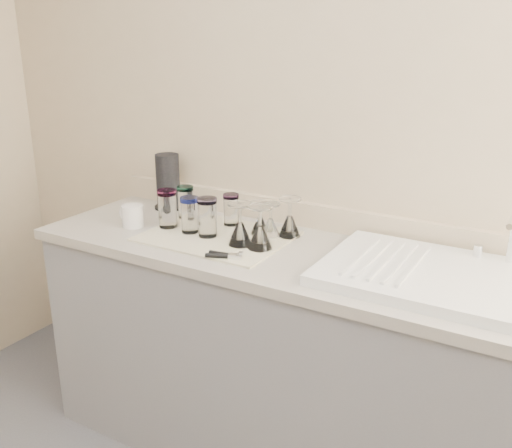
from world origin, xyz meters
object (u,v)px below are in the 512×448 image
Objects in this scene: tumbler_blue at (190,215)px; tumbler_lavender at (207,217)px; tumbler_purple at (231,209)px; white_mug at (132,216)px; goblet_back_left at (260,223)px; goblet_front_right at (260,234)px; goblet_extra at (270,225)px; goblet_back_right at (290,223)px; paper_towel_roll at (168,182)px; goblet_front_left at (240,231)px; tumbler_teal at (186,202)px; sink_unit at (452,279)px; can_opener at (225,255)px; tumbler_magenta at (167,208)px.

tumbler_lavender reaches higher than tumbler_blue.
tumbler_purple reaches higher than white_mug.
tumbler_purple is at bearing 166.49° from goblet_back_left.
goblet_extra is at bearing 103.56° from goblet_front_right.
tumbler_purple is at bearing 179.40° from goblet_back_right.
tumbler_lavender is at bearing -91.70° from tumbler_purple.
paper_towel_roll is (-0.59, 0.11, 0.07)m from goblet_extra.
goblet_front_left is (-0.11, -0.18, 0.00)m from goblet_back_right.
tumbler_teal is 1.05× the size of goblet_back_left.
sink_unit is at bearing -7.90° from tumbler_purple.
goblet_front_right is 0.14m from goblet_extra.
sink_unit is at bearing 14.63° from can_opener.
goblet_front_right is 0.16m from can_opener.
sink_unit is at bearing 4.02° from goblet_front_left.
sink_unit is at bearing 4.11° from goblet_front_right.
goblet_extra is 0.29m from can_opener.
sink_unit reaches higher than goblet_back_left.
tumbler_blue is at bearing -156.43° from goblet_back_right.
goblet_front_right is (0.46, -0.16, -0.01)m from tumbler_teal.
tumbler_magenta is 0.20m from tumbler_lavender.
goblet_front_right reaches higher than goblet_back_right.
tumbler_teal is 1.07× the size of white_mug.
goblet_back_right reaches higher than tumbler_purple.
tumbler_magenta is 0.95× the size of goblet_front_right.
goblet_front_left reaches higher than can_opener.
can_opener is at bearing -60.78° from tumbler_purple.
goblet_front_left is at bearing -4.67° from tumbler_blue.
sink_unit is at bearing 1.35° from tumbler_magenta.
tumbler_blue is at bearing 177.33° from goblet_front_right.
goblet_back_right reaches higher than tumbler_blue.
tumbler_teal reaches higher than goblet_back_left.
goblet_back_left is at bearing 88.53° from goblet_front_left.
tumbler_lavender is 0.94× the size of goblet_front_right.
tumbler_lavender is (-0.92, -0.03, 0.07)m from sink_unit.
tumbler_purple is at bearing 30.12° from white_mug.
goblet_extra is at bearing 71.12° from goblet_front_left.
tumbler_purple is 0.26m from tumbler_magenta.
tumbler_teal reaches higher than goblet_extra.
tumbler_lavender is (0.20, -0.01, -0.00)m from tumbler_magenta.
goblet_back_left is 0.81× the size of goblet_front_left.
goblet_front_left reaches higher than goblet_back_right.
goblet_front_right is 0.59m from white_mug.
goblet_front_left reaches higher than tumbler_purple.
can_opener is 0.54m from white_mug.
tumbler_blue is at bearing 178.90° from tumbler_lavender.
tumbler_teal is 1.04× the size of can_opener.
goblet_front_left reaches higher than tumbler_magenta.
can_opener is (-0.06, -0.14, -0.05)m from goblet_front_right.
tumbler_magenta is at bearing 19.38° from white_mug.
white_mug is at bearing -160.62° from tumbler_magenta.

